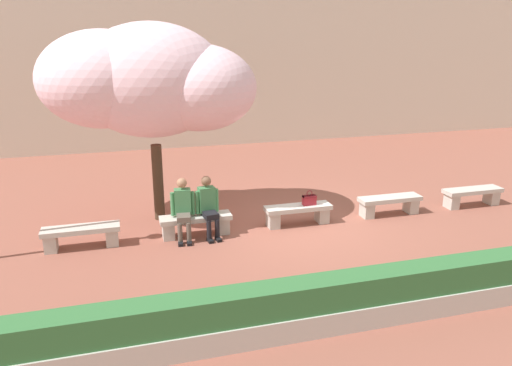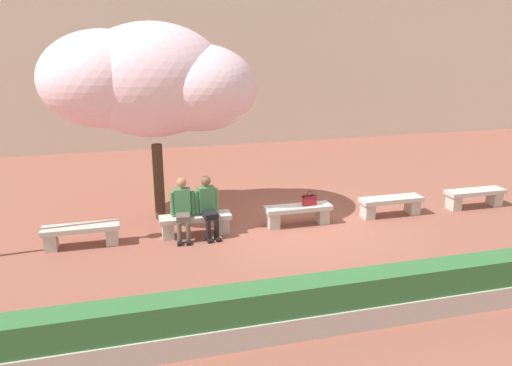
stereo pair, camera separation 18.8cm
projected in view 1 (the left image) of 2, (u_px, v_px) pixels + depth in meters
name	position (u px, v px, depth m)	size (l,w,h in m)	color
ground_plane	(298.00, 224.00, 11.30)	(100.00, 100.00, 0.00)	#8E5142
building_facade	(207.00, 22.00, 19.71)	(28.00, 4.00, 9.14)	beige
stone_bench_west_end	(81.00, 234.00, 10.00)	(1.52, 0.43, 0.45)	#BCB7AD
stone_bench_near_west	(196.00, 223.00, 10.60)	(1.52, 0.43, 0.45)	#BCB7AD
stone_bench_center	(298.00, 212.00, 11.21)	(1.52, 0.43, 0.45)	#BCB7AD
stone_bench_near_east	(390.00, 203.00, 11.82)	(1.52, 0.43, 0.45)	#BCB7AD
stone_bench_east_end	(472.00, 195.00, 12.43)	(1.52, 0.43, 0.45)	#BCB7AD
person_seated_left	(183.00, 207.00, 10.37)	(0.51, 0.71, 1.29)	black
person_seated_right	(208.00, 204.00, 10.51)	(0.51, 0.71, 1.29)	black
handbag	(309.00, 199.00, 11.19)	(0.30, 0.15, 0.34)	#A3232D
cherry_tree_main	(149.00, 82.00, 10.74)	(4.64, 3.05, 4.41)	#473323
planter_hedge_foreground	(391.00, 294.00, 7.52)	(13.79, 0.50, 0.80)	#BCB7AD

